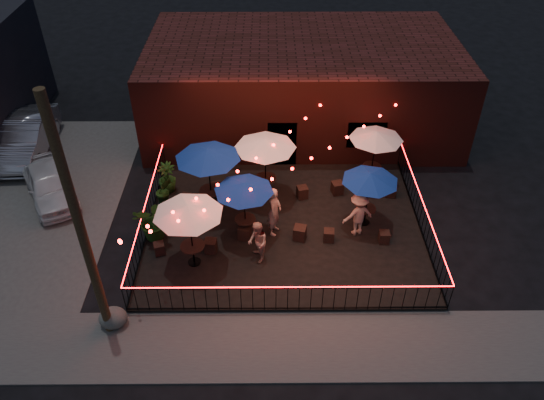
{
  "coord_description": "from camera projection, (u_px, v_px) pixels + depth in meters",
  "views": [
    {
      "loc": [
        -0.56,
        -12.84,
        13.06
      ],
      "look_at": [
        -0.45,
        2.15,
        1.24
      ],
      "focal_mm": 35.0,
      "sensor_mm": 36.0,
      "label": 1
    }
  ],
  "objects": [
    {
      "name": "cafe_table_3",
      "position": [
        265.0,
        144.0,
        19.68
      ],
      "size": [
        2.37,
        2.37,
        2.59
      ],
      "rotation": [
        0.0,
        0.0,
        -0.01
      ],
      "color": "black",
      "rests_on": "patio"
    },
    {
      "name": "bistro_chair_9",
      "position": [
        384.0,
        237.0,
        18.83
      ],
      "size": [
        0.38,
        0.38,
        0.43
      ],
      "primitive_type": "cube",
      "rotation": [
        0.0,
        0.0,
        3.09
      ],
      "color": "black",
      "rests_on": "patio"
    },
    {
      "name": "car_silver",
      "position": [
        26.0,
        137.0,
        23.3
      ],
      "size": [
        2.01,
        5.03,
        1.63
      ],
      "primitive_type": "imported",
      "rotation": [
        0.0,
        0.0,
        0.06
      ],
      "color": "#A09FA7",
      "rests_on": "ground"
    },
    {
      "name": "bistro_chair_10",
      "position": [
        337.0,
        188.0,
        21.07
      ],
      "size": [
        0.5,
        0.5,
        0.49
      ],
      "primitive_type": "cube",
      "rotation": [
        0.0,
        0.0,
        0.24
      ],
      "color": "black",
      "rests_on": "patio"
    },
    {
      "name": "brick_building",
      "position": [
        302.0,
        84.0,
        24.79
      ],
      "size": [
        14.0,
        8.0,
        4.0
      ],
      "color": "#3C1510",
      "rests_on": "ground"
    },
    {
      "name": "cooler",
      "position": [
        164.0,
        220.0,
        19.25
      ],
      "size": [
        0.63,
        0.47,
        0.81
      ],
      "rotation": [
        0.0,
        0.0,
        -0.05
      ],
      "color": "#0830BA",
      "rests_on": "patio"
    },
    {
      "name": "fence_left",
      "position": [
        147.0,
        216.0,
        19.3
      ],
      "size": [
        0.04,
        8.0,
        1.04
      ],
      "rotation": [
        0.0,
        0.0,
        1.57
      ],
      "color": "black",
      "rests_on": "patio"
    },
    {
      "name": "potted_shrub_b",
      "position": [
        164.0,
        191.0,
        20.35
      ],
      "size": [
        0.81,
        0.74,
        1.2
      ],
      "primitive_type": "imported",
      "rotation": [
        0.0,
        0.0,
        0.38
      ],
      "color": "#103B10",
      "rests_on": "patio"
    },
    {
      "name": "bistro_chair_0",
      "position": [
        159.0,
        248.0,
        18.38
      ],
      "size": [
        0.45,
        0.45,
        0.42
      ],
      "primitive_type": "cube",
      "rotation": [
        0.0,
        0.0,
        0.32
      ],
      "color": "black",
      "rests_on": "patio"
    },
    {
      "name": "car_white",
      "position": [
        49.0,
        184.0,
        20.8
      ],
      "size": [
        3.35,
        4.23,
        1.35
      ],
      "primitive_type": "imported",
      "rotation": [
        0.0,
        0.0,
        0.52
      ],
      "color": "silver",
      "rests_on": "ground"
    },
    {
      "name": "bistro_chair_1",
      "position": [
        211.0,
        246.0,
        18.44
      ],
      "size": [
        0.45,
        0.45,
        0.48
      ],
      "primitive_type": "cube",
      "rotation": [
        0.0,
        0.0,
        3.04
      ],
      "color": "black",
      "rests_on": "patio"
    },
    {
      "name": "patron_b",
      "position": [
        258.0,
        242.0,
        17.77
      ],
      "size": [
        0.79,
        0.91,
        1.59
      ],
      "primitive_type": "imported",
      "rotation": [
        0.0,
        0.0,
        -1.29
      ],
      "color": "tan",
      "rests_on": "patio"
    },
    {
      "name": "potted_shrub_a",
      "position": [
        155.0,
        221.0,
        18.69
      ],
      "size": [
        1.68,
        1.58,
        1.5
      ],
      "primitive_type": "imported",
      "rotation": [
        0.0,
        0.0,
        -0.37
      ],
      "color": "#0D390B",
      "rests_on": "patio"
    },
    {
      "name": "bistro_chair_11",
      "position": [
        391.0,
        190.0,
        20.96
      ],
      "size": [
        0.48,
        0.48,
        0.48
      ],
      "primitive_type": "cube",
      "rotation": [
        0.0,
        0.0,
        2.95
      ],
      "color": "black",
      "rests_on": "patio"
    },
    {
      "name": "bistro_chair_5",
      "position": [
        300.0,
        233.0,
        18.95
      ],
      "size": [
        0.52,
        0.52,
        0.51
      ],
      "primitive_type": "cube",
      "rotation": [
        0.0,
        0.0,
        2.89
      ],
      "color": "black",
      "rests_on": "patio"
    },
    {
      "name": "festoon_lights",
      "position": [
        256.0,
        179.0,
        17.94
      ],
      "size": [
        10.02,
        8.72,
        1.32
      ],
      "color": "red",
      "rests_on": "ground"
    },
    {
      "name": "patron_c",
      "position": [
        358.0,
        214.0,
        18.8
      ],
      "size": [
        1.27,
        0.97,
        1.75
      ],
      "primitive_type": "imported",
      "rotation": [
        0.0,
        0.0,
        3.46
      ],
      "color": "#D7B48F",
      "rests_on": "patio"
    },
    {
      "name": "bistro_chair_7",
      "position": [
        302.0,
        192.0,
        20.87
      ],
      "size": [
        0.48,
        0.48,
        0.47
      ],
      "primitive_type": "cube",
      "rotation": [
        0.0,
        0.0,
        3.36
      ],
      "color": "black",
      "rests_on": "patio"
    },
    {
      "name": "bistro_chair_4",
      "position": [
        245.0,
        232.0,
        18.97
      ],
      "size": [
        0.51,
        0.51,
        0.51
      ],
      "primitive_type": "cube",
      "rotation": [
        0.0,
        0.0,
        -0.23
      ],
      "color": "black",
      "rests_on": "patio"
    },
    {
      "name": "fence_right",
      "position": [
        421.0,
        214.0,
        19.36
      ],
      "size": [
        0.04,
        8.0,
        1.04
      ],
      "rotation": [
        0.0,
        0.0,
        1.57
      ],
      "color": "black",
      "rests_on": "patio"
    },
    {
      "name": "bistro_chair_3",
      "position": [
        216.0,
        189.0,
        20.99
      ],
      "size": [
        0.55,
        0.55,
        0.51
      ],
      "primitive_type": "cube",
      "rotation": [
        0.0,
        0.0,
        3.49
      ],
      "color": "black",
      "rests_on": "patio"
    },
    {
      "name": "cafe_table_4",
      "position": [
        370.0,
        178.0,
        18.52
      ],
      "size": [
        2.32,
        2.32,
        2.24
      ],
      "rotation": [
        0.0,
        0.0,
        0.16
      ],
      "color": "black",
      "rests_on": "patio"
    },
    {
      "name": "potted_shrub_c",
      "position": [
        167.0,
        178.0,
        20.96
      ],
      "size": [
        0.82,
        0.82,
        1.27
      ],
      "primitive_type": "imported",
      "rotation": [
        0.0,
        0.0,
        -0.17
      ],
      "color": "#0B3D0C",
      "rests_on": "patio"
    },
    {
      "name": "bistro_chair_2",
      "position": [
        186.0,
        199.0,
        20.57
      ],
      "size": [
        0.43,
        0.43,
        0.42
      ],
      "primitive_type": "cube",
      "rotation": [
        0.0,
        0.0,
        -0.25
      ],
      "color": "black",
      "rests_on": "patio"
    },
    {
      "name": "sidewalk",
      "position": [
        289.0,
        346.0,
        15.6
      ],
      "size": [
        18.0,
        2.5,
        0.05
      ],
      "primitive_type": "cube",
      "color": "#484543",
      "rests_on": "ground"
    },
    {
      "name": "boulder",
      "position": [
        113.0,
        318.0,
        16.01
      ],
      "size": [
        1.09,
        1.02,
        0.69
      ],
      "primitive_type": "ellipsoid",
      "rotation": [
        0.0,
        0.0,
        -0.37
      ],
      "color": "#4D4E49",
      "rests_on": "ground"
    },
    {
      "name": "cafe_table_2",
      "position": [
        244.0,
        188.0,
        17.99
      ],
      "size": [
        2.36,
        2.36,
        2.29
      ],
      "rotation": [
        0.0,
        0.0,
        -0.14
      ],
      "color": "black",
      "rests_on": "patio"
    },
    {
      "name": "bistro_chair_8",
      "position": [
        329.0,
        235.0,
        18.9
      ],
      "size": [
        0.4,
        0.4,
        0.44
      ],
      "primitive_type": "cube",
      "rotation": [
        0.0,
        0.0,
        -0.09
      ],
      "color": "black",
      "rests_on": "patio"
    },
    {
      "name": "ground",
      "position": [
        286.0,
        267.0,
        18.17
      ],
      "size": [
        110.0,
        110.0,
        0.0
      ],
      "primitive_type": "plane",
      "color": "black",
      "rests_on": "ground"
    },
    {
      "name": "utility_pole",
      "position": [
        81.0,
        231.0,
        13.62
      ],
      "size": [
        0.26,
        0.26,
        8.0
      ],
      "primitive_type": "cylinder",
      "color": "#321F14",
      "rests_on": "ground"
    },
    {
      "name": "cafe_table_0",
      "position": [
        188.0,
        210.0,
        16.73
      ],
      "size": [
        3.03,
        3.03,
        2.51
      ],
      "rotation": [
        0.0,
        0.0,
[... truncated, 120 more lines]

